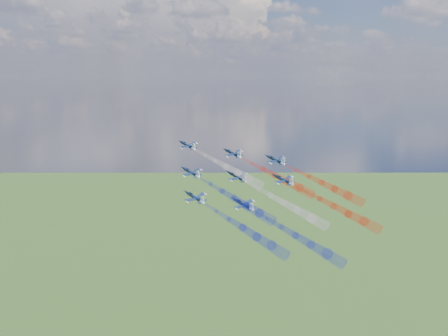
# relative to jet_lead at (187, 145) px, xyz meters

# --- Properties ---
(jet_lead) EXTENTS (13.28, 13.11, 6.66)m
(jet_lead) POSITION_rel_jet_lead_xyz_m (0.00, 0.00, 0.00)
(jet_lead) COLOR black
(trail_lead) EXTENTS (27.10, 24.20, 12.71)m
(trail_lead) POSITION_rel_jet_lead_xyz_m (15.57, -13.17, -5.67)
(trail_lead) COLOR white
(jet_inner_left) EXTENTS (13.28, 13.11, 6.66)m
(jet_inner_left) POSITION_rel_jet_lead_xyz_m (3.44, -17.78, -7.05)
(jet_inner_left) COLOR black
(trail_inner_left) EXTENTS (27.10, 24.20, 12.71)m
(trail_inner_left) POSITION_rel_jet_lead_xyz_m (19.01, -30.95, -12.72)
(trail_inner_left) COLOR #171FC3
(jet_inner_right) EXTENTS (13.28, 13.11, 6.66)m
(jet_inner_right) POSITION_rel_jet_lead_xyz_m (17.35, -0.21, -2.95)
(jet_inner_right) COLOR black
(trail_inner_right) EXTENTS (27.10, 24.20, 12.71)m
(trail_inner_right) POSITION_rel_jet_lead_xyz_m (32.93, -13.37, -8.62)
(trail_inner_right) COLOR red
(jet_outer_left) EXTENTS (13.28, 13.11, 6.66)m
(jet_outer_left) POSITION_rel_jet_lead_xyz_m (6.50, -33.47, -11.97)
(jet_outer_left) COLOR black
(trail_outer_left) EXTENTS (27.10, 24.20, 12.71)m
(trail_outer_left) POSITION_rel_jet_lead_xyz_m (22.07, -46.64, -17.64)
(trail_outer_left) COLOR #171FC3
(jet_center_third) EXTENTS (13.28, 13.11, 6.66)m
(jet_center_third) POSITION_rel_jet_lead_xyz_m (19.61, -17.29, -8.51)
(jet_center_third) COLOR black
(trail_center_third) EXTENTS (27.10, 24.20, 12.71)m
(trail_center_third) POSITION_rel_jet_lead_xyz_m (35.19, -30.45, -14.19)
(trail_center_third) COLOR white
(jet_outer_right) EXTENTS (13.28, 13.11, 6.66)m
(jet_outer_right) POSITION_rel_jet_lead_xyz_m (33.61, -2.42, -4.96)
(jet_outer_right) COLOR black
(trail_outer_right) EXTENTS (27.10, 24.20, 12.71)m
(trail_outer_right) POSITION_rel_jet_lead_xyz_m (49.18, -15.59, -10.63)
(trail_outer_right) COLOR red
(jet_rear_left) EXTENTS (13.28, 13.11, 6.66)m
(jet_rear_left) POSITION_rel_jet_lead_xyz_m (22.06, -33.32, -14.10)
(jet_rear_left) COLOR black
(trail_rear_left) EXTENTS (27.10, 24.20, 12.71)m
(trail_rear_left) POSITION_rel_jet_lead_xyz_m (37.64, -46.49, -19.78)
(trail_rear_left) COLOR #171FC3
(jet_rear_right) EXTENTS (13.28, 13.11, 6.66)m
(jet_rear_right) POSITION_rel_jet_lead_xyz_m (35.68, -17.08, -9.40)
(jet_rear_right) COLOR black
(trail_rear_right) EXTENTS (27.10, 24.20, 12.71)m
(trail_rear_right) POSITION_rel_jet_lead_xyz_m (51.25, -30.25, -15.08)
(trail_rear_right) COLOR red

